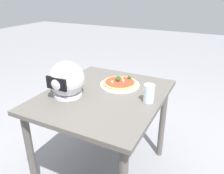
{
  "coord_description": "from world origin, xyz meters",
  "views": [
    {
      "loc": [
        -0.69,
        1.25,
        1.41
      ],
      "look_at": [
        -0.02,
        -0.09,
        0.74
      ],
      "focal_mm": 35.91,
      "sensor_mm": 36.0,
      "label": 1
    }
  ],
  "objects_px": {
    "pizza": "(120,82)",
    "motorcycle_helmet": "(67,80)",
    "dining_table": "(104,106)",
    "drinking_glass": "(149,93)"
  },
  "relations": [
    {
      "from": "dining_table",
      "to": "pizza",
      "type": "height_order",
      "value": "pizza"
    },
    {
      "from": "pizza",
      "to": "motorcycle_helmet",
      "type": "distance_m",
      "value": 0.42
    },
    {
      "from": "pizza",
      "to": "motorcycle_helmet",
      "type": "relative_size",
      "value": 1.05
    },
    {
      "from": "dining_table",
      "to": "motorcycle_helmet",
      "type": "distance_m",
      "value": 0.33
    },
    {
      "from": "dining_table",
      "to": "motorcycle_helmet",
      "type": "xyz_separation_m",
      "value": [
        0.21,
        0.13,
        0.21
      ]
    },
    {
      "from": "pizza",
      "to": "drinking_glass",
      "type": "relative_size",
      "value": 2.1
    },
    {
      "from": "motorcycle_helmet",
      "to": "pizza",
      "type": "bearing_deg",
      "value": -128.1
    },
    {
      "from": "motorcycle_helmet",
      "to": "drinking_glass",
      "type": "xyz_separation_m",
      "value": [
        -0.53,
        -0.16,
        -0.05
      ]
    },
    {
      "from": "dining_table",
      "to": "pizza",
      "type": "distance_m",
      "value": 0.23
    },
    {
      "from": "pizza",
      "to": "dining_table",
      "type": "bearing_deg",
      "value": 78.15
    }
  ]
}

